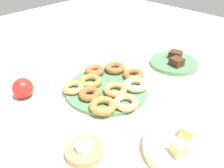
# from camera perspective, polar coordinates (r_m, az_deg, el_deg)

# --- Properties ---
(ground_plane) EXTENTS (2.40, 2.40, 0.00)m
(ground_plane) POSITION_cam_1_polar(r_m,az_deg,el_deg) (0.93, -1.33, -1.64)
(ground_plane) COLOR beige
(donut_plate) EXTENTS (0.31, 0.31, 0.01)m
(donut_plate) POSITION_cam_1_polar(r_m,az_deg,el_deg) (0.92, -1.34, -1.26)
(donut_plate) COLOR #4C7F56
(donut_plate) RESTS_ON ground_plane
(donut_0) EXTENTS (0.13, 0.13, 0.03)m
(donut_0) POSITION_cam_1_polar(r_m,az_deg,el_deg) (0.92, 5.48, -0.16)
(donut_0) COLOR #EABC84
(donut_0) RESTS_ON donut_plate
(donut_1) EXTENTS (0.12, 0.12, 0.02)m
(donut_1) POSITION_cam_1_polar(r_m,az_deg,el_deg) (0.94, -5.11, 0.67)
(donut_1) COLOR #BC7A3D
(donut_1) RESTS_ON donut_plate
(donut_2) EXTENTS (0.13, 0.13, 0.03)m
(donut_2) POSITION_cam_1_polar(r_m,az_deg,el_deg) (0.81, -2.17, -5.07)
(donut_2) COLOR #BC7A3D
(donut_2) RESTS_ON donut_plate
(donut_3) EXTENTS (0.09, 0.09, 0.02)m
(donut_3) POSITION_cam_1_polar(r_m,az_deg,el_deg) (0.98, 5.02, 2.18)
(donut_3) COLOR #995B2D
(donut_3) RESTS_ON donut_plate
(donut_4) EXTENTS (0.12, 0.12, 0.03)m
(donut_4) POSITION_cam_1_polar(r_m,az_deg,el_deg) (1.02, 0.67, 3.79)
(donut_4) COLOR #995B2D
(donut_4) RESTS_ON donut_plate
(donut_5) EXTENTS (0.12, 0.12, 0.02)m
(donut_5) POSITION_cam_1_polar(r_m,az_deg,el_deg) (0.82, 3.25, -4.34)
(donut_5) COLOR tan
(donut_5) RESTS_ON donut_plate
(donut_6) EXTENTS (0.10, 0.10, 0.02)m
(donut_6) POSITION_cam_1_polar(r_m,az_deg,el_deg) (0.91, -9.07, -0.84)
(donut_6) COLOR tan
(donut_6) RESTS_ON donut_plate
(donut_7) EXTENTS (0.12, 0.12, 0.02)m
(donut_7) POSITION_cam_1_polar(r_m,az_deg,el_deg) (0.89, 0.83, -1.34)
(donut_7) COLOR #C6844C
(donut_7) RESTS_ON donut_plate
(donut_8) EXTENTS (0.10, 0.10, 0.03)m
(donut_8) POSITION_cam_1_polar(r_m,az_deg,el_deg) (0.87, -5.25, -2.33)
(donut_8) COLOR #995B2D
(donut_8) RESTS_ON donut_plate
(donut_9) EXTENTS (0.11, 0.11, 0.03)m
(donut_9) POSITION_cam_1_polar(r_m,az_deg,el_deg) (1.00, -4.09, 3.16)
(donut_9) COLOR #995B2D
(donut_9) RESTS_ON donut_plate
(cake_plate) EXTENTS (0.21, 0.21, 0.02)m
(cake_plate) POSITION_cam_1_polar(r_m,az_deg,el_deg) (1.14, 14.28, 4.79)
(cake_plate) COLOR #4C7F56
(cake_plate) RESTS_ON ground_plane
(brownie_near) EXTENTS (0.06, 0.06, 0.03)m
(brownie_near) POSITION_cam_1_polar(r_m,az_deg,el_deg) (1.16, 14.61, 6.69)
(brownie_near) COLOR #472819
(brownie_near) RESTS_ON cake_plate
(brownie_far) EXTENTS (0.05, 0.06, 0.03)m
(brownie_far) POSITION_cam_1_polar(r_m,az_deg,el_deg) (1.09, 14.90, 5.04)
(brownie_far) COLOR #472819
(brownie_far) RESTS_ON cake_plate
(candle_holder) EXTENTS (0.10, 0.10, 0.02)m
(candle_holder) POSITION_cam_1_polar(r_m,az_deg,el_deg) (0.69, -6.55, -15.39)
(candle_holder) COLOR tan
(candle_holder) RESTS_ON ground_plane
(tealight) EXTENTS (0.05, 0.05, 0.02)m
(tealight) POSITION_cam_1_polar(r_m,az_deg,el_deg) (0.68, -6.65, -14.37)
(tealight) COLOR silver
(tealight) RESTS_ON candle_holder
(fruit_bowl) EXTENTS (0.20, 0.20, 0.03)m
(fruit_bowl) POSITION_cam_1_polar(r_m,az_deg,el_deg) (0.71, 15.45, -14.17)
(fruit_bowl) COLOR silver
(fruit_bowl) RESTS_ON ground_plane
(melon_chunk_left) EXTENTS (0.04, 0.04, 0.04)m
(melon_chunk_left) POSITION_cam_1_polar(r_m,az_deg,el_deg) (0.71, 17.32, -10.64)
(melon_chunk_left) COLOR #DBD67A
(melon_chunk_left) RESTS_ON fruit_bowl
(melon_chunk_right) EXTENTS (0.05, 0.05, 0.04)m
(melon_chunk_right) POSITION_cam_1_polar(r_m,az_deg,el_deg) (0.66, 15.45, -14.37)
(melon_chunk_right) COLOR #DBD67A
(melon_chunk_right) RESTS_ON fruit_bowl
(apple) EXTENTS (0.07, 0.07, 0.07)m
(apple) POSITION_cam_1_polar(r_m,az_deg,el_deg) (0.93, -20.17, -0.90)
(apple) COLOR red
(apple) RESTS_ON ground_plane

